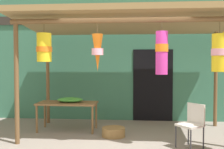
# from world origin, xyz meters

# --- Properties ---
(ground_plane) EXTENTS (30.00, 30.00, 0.00)m
(ground_plane) POSITION_xyz_m (0.00, 0.00, 0.00)
(ground_plane) COLOR gray
(shop_facade) EXTENTS (9.15, 0.29, 4.59)m
(shop_facade) POSITION_xyz_m (0.00, 2.59, 2.29)
(shop_facade) COLOR #387056
(shop_facade) RESTS_ON ground_plane
(market_stall_canopy) EXTENTS (4.90, 2.47, 2.72)m
(market_stall_canopy) POSITION_xyz_m (0.13, 0.80, 2.40)
(market_stall_canopy) COLOR brown
(market_stall_canopy) RESTS_ON ground_plane
(display_table) EXTENTS (1.41, 0.68, 0.68)m
(display_table) POSITION_xyz_m (-1.40, 1.13, 0.61)
(display_table) COLOR brown
(display_table) RESTS_ON ground_plane
(flower_heap_on_table) EXTENTS (0.62, 0.44, 0.12)m
(flower_heap_on_table) POSITION_xyz_m (-1.33, 1.17, 0.74)
(flower_heap_on_table) COLOR green
(flower_heap_on_table) RESTS_ON display_table
(folding_chair) EXTENTS (0.56, 0.56, 0.84)m
(folding_chair) POSITION_xyz_m (1.31, 0.01, 0.50)
(folding_chair) COLOR beige
(folding_chair) RESTS_ON ground_plane
(wicker_basket_by_table) EXTENTS (0.51, 0.51, 0.20)m
(wicker_basket_by_table) POSITION_xyz_m (-0.26, 0.68, 0.10)
(wicker_basket_by_table) COLOR olive
(wicker_basket_by_table) RESTS_ON ground_plane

